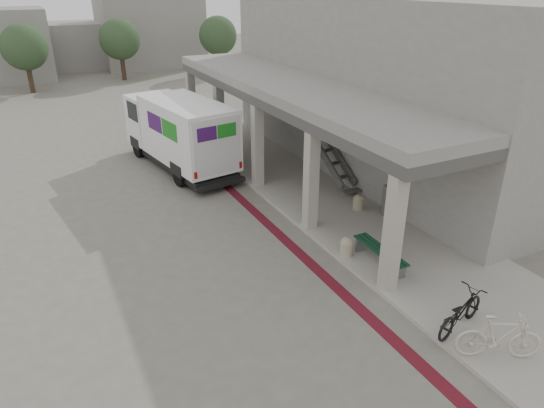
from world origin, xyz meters
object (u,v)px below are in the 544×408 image
bench (380,253)px  bicycle_cream (499,337)px  fedex_truck (179,131)px  bicycle_black (460,312)px  utility_cabinet (393,202)px

bench → bicycle_cream: 4.19m
fedex_truck → bicycle_black: (2.46, -13.67, -1.03)m
utility_cabinet → bicycle_black: size_ratio=0.60×
utility_cabinet → bicycle_black: bearing=-119.0°
utility_cabinet → bicycle_black: utility_cabinet is taller
bench → utility_cabinet: size_ratio=1.88×
fedex_truck → bicycle_black: size_ratio=4.08×
fedex_truck → bench: bearing=-85.0°
fedex_truck → bicycle_cream: fedex_truck is taller
bicycle_cream → utility_cabinet: bearing=8.6°
bicycle_black → bicycle_cream: bearing=164.7°
fedex_truck → utility_cabinet: size_ratio=6.78×
utility_cabinet → bicycle_cream: size_ratio=0.59×
fedex_truck → bench: fedex_truck is taller
bench → bicycle_cream: bearing=-90.6°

